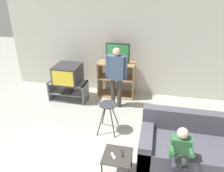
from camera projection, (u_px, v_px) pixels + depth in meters
name	position (u px, v px, depth m)	size (l,w,h in m)	color
wall_back	(119.00, 48.00, 6.01)	(6.40, 0.06, 2.60)	beige
tv_stand	(68.00, 91.00, 5.96)	(1.00, 0.49, 0.52)	slate
television_main	(68.00, 74.00, 5.74)	(0.64, 0.68, 0.47)	#2D2D33
media_shelf	(116.00, 79.00, 6.08)	(1.01, 0.48, 0.98)	#9E7A51
television_flat	(118.00, 54.00, 5.75)	(0.63, 0.20, 0.53)	black
folding_stool	(108.00, 109.00, 4.55)	(0.41, 0.45, 0.68)	black
snack_table	(117.00, 157.00, 3.55)	(0.47, 0.47, 0.41)	#38332D
remote_control_black	(122.00, 153.00, 3.55)	(0.04, 0.14, 0.02)	#232328
remote_control_white	(113.00, 156.00, 3.50)	(0.04, 0.14, 0.02)	silver
couch	(189.00, 148.00, 3.86)	(1.73, 0.96, 0.85)	#4C4C56
person_standing_adult	(116.00, 73.00, 5.31)	(0.53, 0.20, 1.57)	#3D3833
person_seated_child	(180.00, 154.00, 3.28)	(0.33, 0.43, 1.02)	#2D2D38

